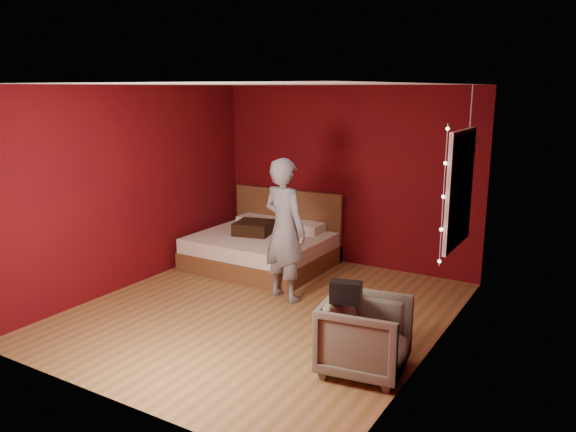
# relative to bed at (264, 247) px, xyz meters

# --- Properties ---
(floor) EXTENTS (4.50, 4.50, 0.00)m
(floor) POSITION_rel_bed_xyz_m (0.95, -1.49, -0.27)
(floor) COLOR #9B6A3E
(floor) RESTS_ON ground
(room_walls) EXTENTS (4.04, 4.54, 2.62)m
(room_walls) POSITION_rel_bed_xyz_m (0.95, -1.49, 1.41)
(room_walls) COLOR #57090A
(room_walls) RESTS_ON ground
(window) EXTENTS (0.05, 0.97, 1.27)m
(window) POSITION_rel_bed_xyz_m (2.92, -0.59, 1.23)
(window) COLOR white
(window) RESTS_ON room_walls
(fairy_lights) EXTENTS (0.04, 0.04, 1.45)m
(fairy_lights) POSITION_rel_bed_xyz_m (2.89, -1.12, 1.23)
(fairy_lights) COLOR silver
(fairy_lights) RESTS_ON room_walls
(bed) EXTENTS (1.87, 1.59, 1.03)m
(bed) POSITION_rel_bed_xyz_m (0.00, 0.00, 0.00)
(bed) COLOR brown
(bed) RESTS_ON ground
(person) EXTENTS (0.73, 0.58, 1.76)m
(person) POSITION_rel_bed_xyz_m (0.96, -0.99, 0.61)
(person) COLOR slate
(person) RESTS_ON ground
(armchair) EXTENTS (0.87, 0.85, 0.70)m
(armchair) POSITION_rel_bed_xyz_m (2.55, -2.20, 0.08)
(armchair) COLOR #656450
(armchair) RESTS_ON ground
(handbag) EXTENTS (0.30, 0.21, 0.20)m
(handbag) POSITION_rel_bed_xyz_m (2.41, -2.35, 0.53)
(handbag) COLOR black
(handbag) RESTS_ON armchair
(throw_pillow) EXTENTS (0.61, 0.61, 0.18)m
(throw_pillow) POSITION_rel_bed_xyz_m (-0.15, -0.04, 0.29)
(throw_pillow) COLOR black
(throw_pillow) RESTS_ON bed
(hanging_plant) EXTENTS (0.37, 0.34, 0.87)m
(hanging_plant) POSITION_rel_bed_xyz_m (2.83, 0.05, 1.63)
(hanging_plant) COLOR silver
(hanging_plant) RESTS_ON room_walls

